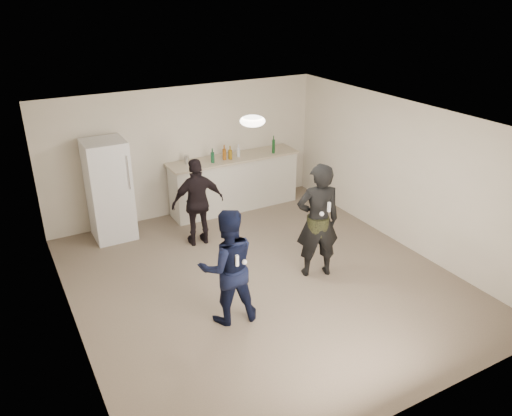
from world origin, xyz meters
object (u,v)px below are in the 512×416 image
counter (234,184)px  spectator (198,202)px  fridge (109,190)px  shaker (186,159)px  woman (318,221)px  man (228,267)px

counter → spectator: spectator is taller
fridge → counter: bearing=1.6°
shaker → woman: size_ratio=0.09×
spectator → woman: bearing=128.8°
spectator → shaker: bearing=-97.6°
counter → shaker: (-0.96, 0.08, 0.65)m
counter → fridge: size_ratio=1.44×
counter → spectator: bearing=-139.2°
fridge → shaker: fridge is taller
shaker → woman: (0.93, -2.98, -0.26)m
fridge → man: fridge is taller
shaker → spectator: (-0.27, -1.14, -0.39)m
fridge → woman: 3.75m
counter → woman: size_ratio=1.41×
man → fridge: bearing=-66.4°
man → spectator: 2.28m
shaker → spectator: spectator is taller
fridge → man: 3.30m
fridge → shaker: bearing=5.7°
woman → spectator: 2.20m
shaker → counter: bearing=-4.9°
man → woman: woman is taller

